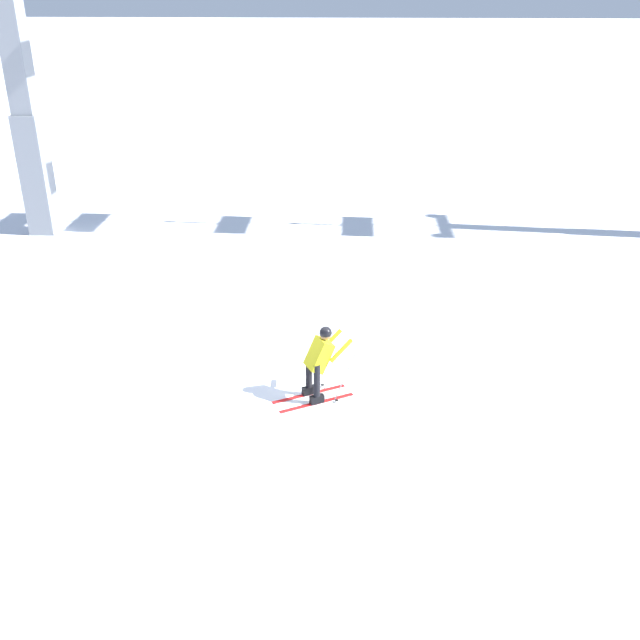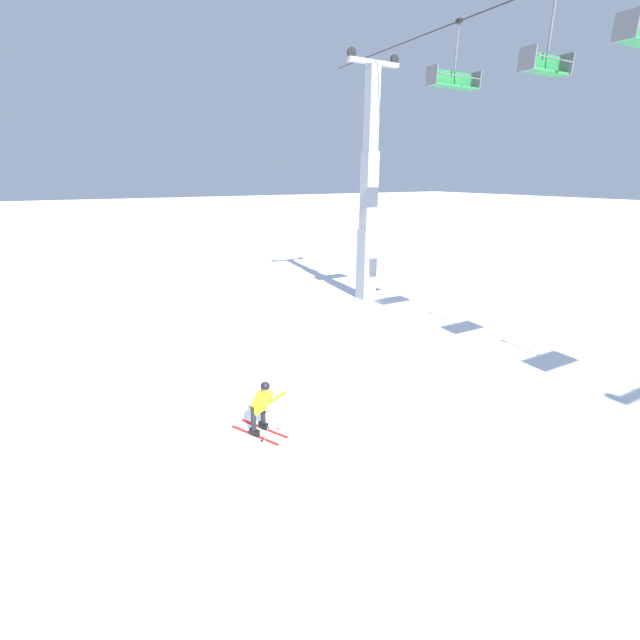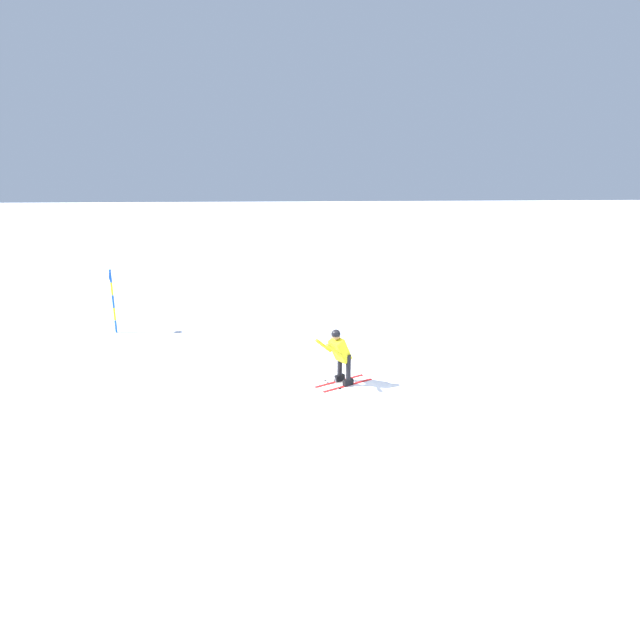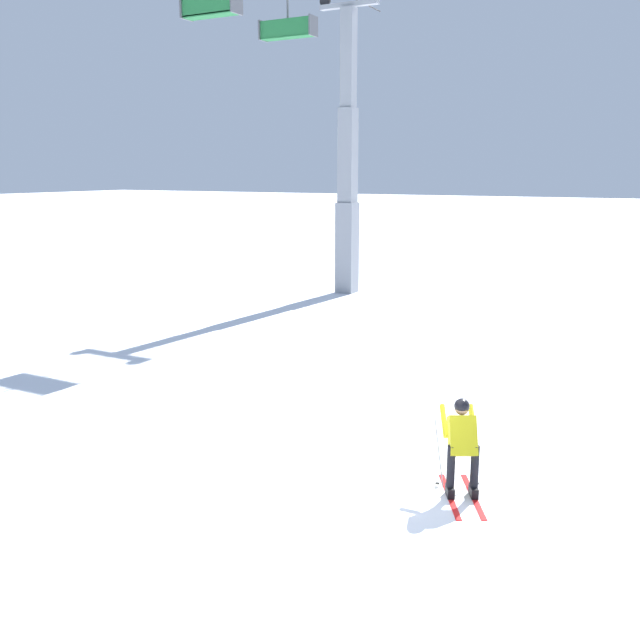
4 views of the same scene
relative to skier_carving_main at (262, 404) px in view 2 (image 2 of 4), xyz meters
name	(u,v)px [view 2 (image 2 of 4)]	position (x,y,z in m)	size (l,w,h in m)	color
ground_plane	(288,415)	(-0.55, 0.94, -0.87)	(260.00, 260.00, 0.00)	white
skier_carving_main	(262,404)	(0.00, 0.00, 0.00)	(1.64, 1.23, 1.64)	red
lift_tower_near	(368,206)	(-9.30, 9.73, 4.00)	(0.79, 2.85, 11.71)	gray
chairlift_seat_nearest	(453,79)	(-4.23, 9.73, 8.86)	(0.61, 2.25, 2.20)	black
chairlift_seat_second	(544,61)	(-0.50, 9.73, 8.71)	(0.61, 1.84, 2.38)	black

